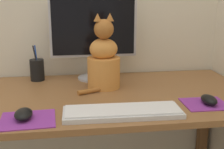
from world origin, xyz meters
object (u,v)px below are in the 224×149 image
at_px(keyboard, 123,112).
at_px(computer_mouse_left, 23,114).
at_px(cat, 104,61).
at_px(pen_cup, 37,70).
at_px(monitor, 93,32).
at_px(computer_mouse_right, 209,100).

distance_m(keyboard, computer_mouse_left, 0.36).
bearing_deg(cat, pen_cup, 149.16).
height_order(computer_mouse_left, cat, cat).
bearing_deg(monitor, computer_mouse_right, -47.16).
xyz_separation_m(monitor, computer_mouse_left, (-0.30, -0.50, -0.22)).
bearing_deg(computer_mouse_left, cat, 46.31).
height_order(keyboard, computer_mouse_left, computer_mouse_left).
relative_size(monitor, keyboard, 0.99).
distance_m(computer_mouse_left, cat, 0.49).
bearing_deg(pen_cup, monitor, -2.45).
height_order(keyboard, computer_mouse_right, computer_mouse_right).
xyz_separation_m(computer_mouse_right, cat, (-0.39, 0.30, 0.11)).
relative_size(keyboard, pen_cup, 2.42).
distance_m(monitor, computer_mouse_right, 0.66).
bearing_deg(keyboard, computer_mouse_left, -179.20).
height_order(computer_mouse_right, pen_cup, pen_cup).
xyz_separation_m(monitor, pen_cup, (-0.29, 0.01, -0.19)).
bearing_deg(cat, keyboard, -88.22).
xyz_separation_m(computer_mouse_left, cat, (0.33, 0.35, 0.11)).
bearing_deg(cat, computer_mouse_right, -40.03).
height_order(keyboard, pen_cup, pen_cup).
bearing_deg(computer_mouse_right, keyboard, -171.74).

